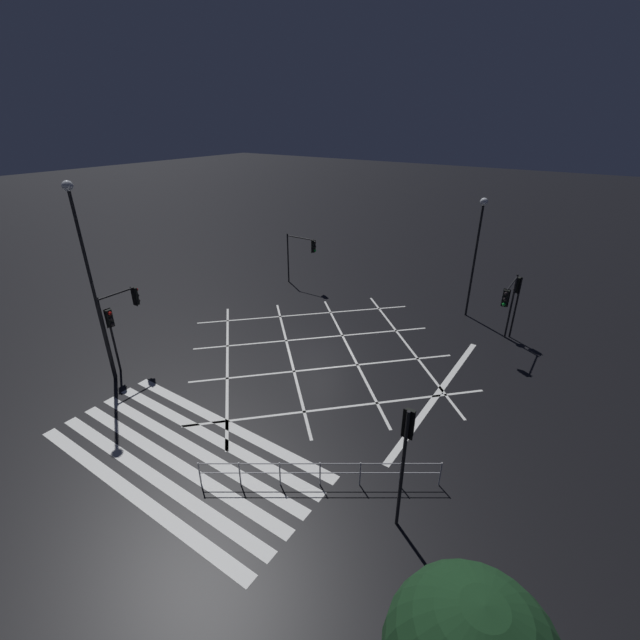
# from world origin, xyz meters

# --- Properties ---
(ground_plane) EXTENTS (200.00, 200.00, 0.00)m
(ground_plane) POSITION_xyz_m (0.00, 0.00, 0.00)
(ground_plane) COLOR black
(road_markings) EXTENTS (17.20, 20.73, 0.01)m
(road_markings) POSITION_xyz_m (0.44, -6.19, 0.00)
(road_markings) COLOR silver
(road_markings) RESTS_ON ground_plane
(traffic_light_ne_main) EXTENTS (0.39, 0.36, 3.78)m
(traffic_light_ne_main) POSITION_xyz_m (8.25, 7.86, 2.71)
(traffic_light_ne_main) COLOR black
(traffic_light_ne_main) RESTS_ON ground_plane
(traffic_light_nw_main) EXTENTS (2.69, 0.36, 3.87)m
(traffic_light_nw_main) POSITION_xyz_m (-6.94, 7.88, 2.86)
(traffic_light_nw_main) COLOR black
(traffic_light_nw_main) RESTS_ON ground_plane
(traffic_light_se_cross) EXTENTS (0.36, 0.39, 4.51)m
(traffic_light_se_cross) POSITION_xyz_m (8.28, -7.71, 3.21)
(traffic_light_se_cross) COLOR black
(traffic_light_se_cross) RESTS_ON ground_plane
(traffic_light_sw_cross) EXTENTS (0.36, 2.16, 4.35)m
(traffic_light_sw_cross) POSITION_xyz_m (-7.21, -6.78, 3.17)
(traffic_light_sw_cross) COLOR black
(traffic_light_sw_cross) RESTS_ON ground_plane
(traffic_light_ne_cross) EXTENTS (0.36, 2.70, 3.97)m
(traffic_light_ne_cross) POSITION_xyz_m (8.12, 6.26, 2.93)
(traffic_light_ne_cross) COLOR black
(traffic_light_ne_cross) RESTS_ON ground_plane
(traffic_light_sw_main) EXTENTS (0.39, 0.36, 3.52)m
(traffic_light_sw_main) POSITION_xyz_m (-7.45, -7.36, 2.52)
(traffic_light_sw_main) COLOR black
(traffic_light_sw_main) RESTS_ON ground_plane
(street_lamp_east) EXTENTS (0.45, 0.45, 7.59)m
(street_lamp_east) POSITION_xyz_m (5.23, 9.49, 5.08)
(street_lamp_east) COLOR black
(street_lamp_east) RESTS_ON ground_plane
(street_lamp_west) EXTENTS (0.45, 0.45, 9.58)m
(street_lamp_west) POSITION_xyz_m (-7.10, -7.96, 6.17)
(street_lamp_west) COLOR black
(street_lamp_west) RESTS_ON ground_plane
(pedestrian_railing) EXTENTS (7.10, 4.82, 1.05)m
(pedestrian_railing) POSITION_xyz_m (5.33, -7.87, 0.67)
(pedestrian_railing) COLOR #B7B7BC
(pedestrian_railing) RESTS_ON ground_plane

